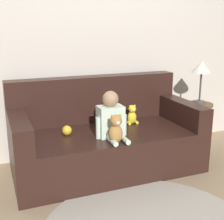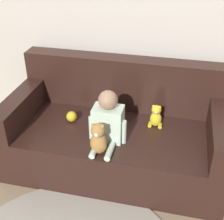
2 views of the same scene
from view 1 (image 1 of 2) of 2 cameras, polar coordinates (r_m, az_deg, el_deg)
ground_plane at (r=3.18m, az=-0.98°, el=-10.62°), size 12.00×12.00×0.00m
wall_back at (r=3.37m, az=-4.38°, el=13.69°), size 8.00×0.05×2.60m
couch at (r=3.12m, az=-1.42°, el=-5.10°), size 1.79×0.89×0.88m
person_baby at (r=2.81m, az=-0.20°, el=-1.43°), size 0.30×0.35×0.42m
teddy_bear_brown at (r=2.66m, az=0.69°, el=-3.52°), size 0.13×0.12×0.26m
plush_toy_side at (r=3.21m, az=3.68°, el=-0.92°), size 0.12×0.09×0.20m
toy_ball at (r=2.91m, az=-8.24°, el=-3.70°), size 0.09×0.09×0.09m
side_table at (r=3.52m, az=15.92°, el=4.86°), size 0.30×0.30×1.03m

